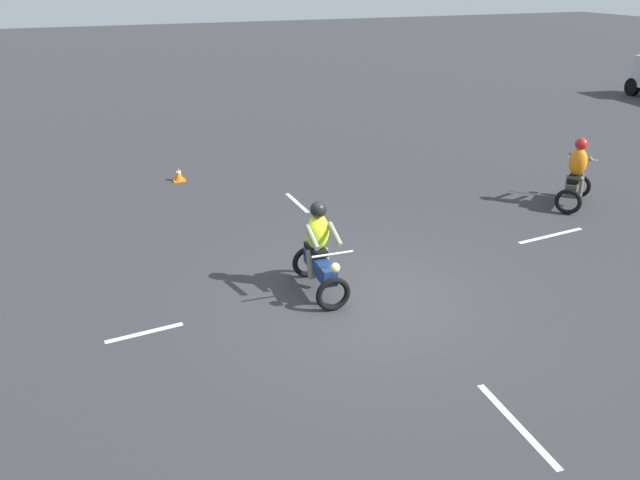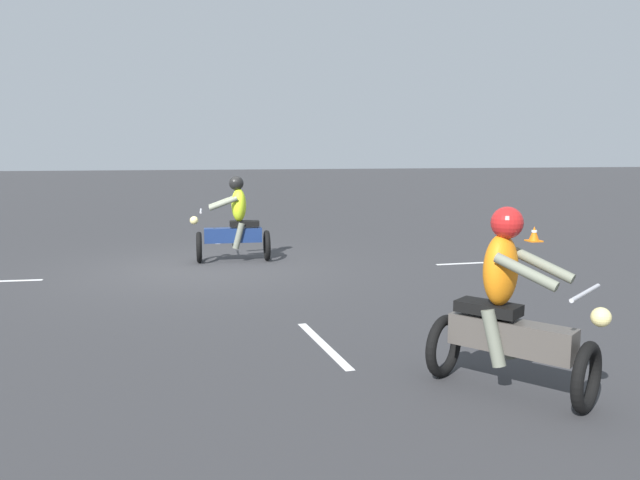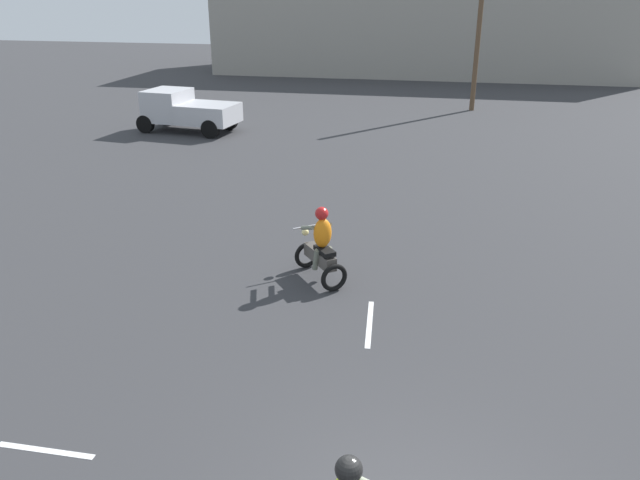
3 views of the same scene
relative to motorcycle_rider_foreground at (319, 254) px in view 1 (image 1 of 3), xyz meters
The scene contains 8 objects.
ground_plane 1.15m from the motorcycle_rider_foreground, 48.51° to the left, with size 120.00×120.00×0.00m, color #333335.
motorcycle_rider_foreground is the anchor object (origin of this frame).
motorcycle_rider_background 7.38m from the motorcycle_rider_foreground, 104.04° to the left, with size 1.34×1.47×1.66m.
traffic_cone_mid_center 7.27m from the motorcycle_rider_foreground, behind, with size 0.32×0.32×0.36m.
lane_stripe_e 4.30m from the motorcycle_rider_foreground, 13.71° to the left, with size 0.10×1.66×0.01m, color silver.
lane_stripe_n 5.54m from the motorcycle_rider_foreground, 95.32° to the left, with size 0.10×1.75×0.01m, color silver.
lane_stripe_w 4.60m from the motorcycle_rider_foreground, 165.25° to the left, with size 0.10×1.43×0.01m, color silver.
lane_stripe_s 3.11m from the motorcycle_rider_foreground, 85.17° to the right, with size 0.10×1.20×0.01m, color silver.
Camera 1 is at (8.36, -4.20, 5.18)m, focal length 35.00 mm.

